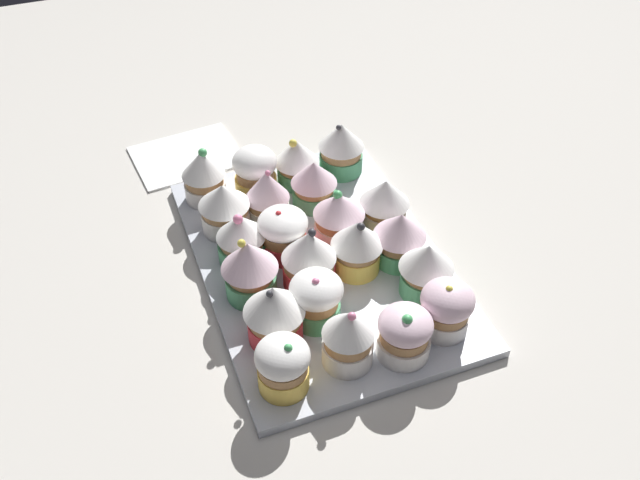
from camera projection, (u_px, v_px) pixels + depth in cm
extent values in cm
cube|color=beige|center=(320.00, 274.00, 87.41)|extent=(180.00, 180.00, 3.00)
cube|color=silver|center=(320.00, 262.00, 85.97)|extent=(40.81, 28.21, 1.20)
cylinder|color=white|center=(206.00, 191.00, 93.10)|extent=(5.43, 5.43, 2.50)
cylinder|color=#AD7F51|center=(204.00, 179.00, 91.76)|extent=(4.98, 4.98, 1.43)
cone|color=white|center=(202.00, 164.00, 90.09)|extent=(5.66, 5.66, 3.48)
sphere|color=#4CB266|center=(203.00, 153.00, 89.19)|extent=(1.15, 1.15, 1.15)
cylinder|color=white|center=(226.00, 220.00, 88.57)|extent=(6.09, 6.09, 2.80)
cylinder|color=#AD7F51|center=(225.00, 208.00, 87.24)|extent=(5.81, 5.81, 1.11)
cone|color=white|center=(223.00, 195.00, 85.84)|extent=(6.41, 6.41, 3.02)
cylinder|color=#4C9E6B|center=(243.00, 251.00, 84.64)|extent=(5.85, 5.85, 2.53)
cylinder|color=#AD7F51|center=(242.00, 240.00, 83.38)|extent=(5.19, 5.19, 1.16)
cone|color=white|center=(240.00, 226.00, 81.91)|extent=(5.94, 5.94, 3.16)
sphere|color=pink|center=(238.00, 219.00, 80.69)|extent=(1.17, 1.17, 1.17)
cylinder|color=#4C9E6B|center=(251.00, 285.00, 80.34)|extent=(5.86, 5.86, 2.79)
cylinder|color=#AD7F51|center=(250.00, 272.00, 78.90)|extent=(5.16, 5.16, 1.43)
cone|color=silver|center=(249.00, 256.00, 77.17)|extent=(6.46, 6.46, 3.66)
sphere|color=#EAD64C|center=(241.00, 243.00, 76.20)|extent=(0.94, 0.94, 0.94)
cylinder|color=#D1333D|center=(275.00, 329.00, 75.66)|extent=(5.94, 5.94, 2.74)
cylinder|color=#AD7F51|center=(275.00, 316.00, 74.23)|extent=(5.67, 5.67, 1.45)
cone|color=white|center=(273.00, 300.00, 72.51)|extent=(6.63, 6.63, 3.61)
sphere|color=#333338|center=(270.00, 294.00, 70.82)|extent=(0.76, 0.76, 0.76)
cylinder|color=#EFC651|center=(284.00, 377.00, 71.12)|extent=(5.23, 5.23, 2.61)
cylinder|color=#AD7F51|center=(283.00, 366.00, 69.87)|extent=(4.99, 4.99, 1.06)
ellipsoid|color=white|center=(282.00, 356.00, 68.78)|extent=(5.58, 5.58, 3.57)
sphere|color=#4CB266|center=(288.00, 348.00, 67.42)|extent=(0.88, 0.88, 0.88)
cylinder|color=#EFC651|center=(256.00, 184.00, 94.28)|extent=(5.60, 5.60, 2.29)
cylinder|color=#AD7F51|center=(255.00, 174.00, 93.06)|extent=(5.03, 5.03, 1.29)
ellipsoid|color=white|center=(254.00, 162.00, 91.79)|extent=(5.88, 5.88, 4.05)
cylinder|color=white|center=(268.00, 212.00, 90.06)|extent=(5.37, 5.37, 2.36)
cylinder|color=#AD7F51|center=(268.00, 201.00, 88.85)|extent=(5.10, 5.10, 1.20)
cone|color=silver|center=(267.00, 185.00, 87.09)|extent=(5.60, 5.60, 3.95)
sphere|color=pink|center=(268.00, 173.00, 85.84)|extent=(0.71, 0.71, 0.71)
cylinder|color=#D1333D|center=(284.00, 245.00, 85.49)|extent=(5.71, 5.71, 2.39)
cylinder|color=#AD7F51|center=(283.00, 234.00, 84.20)|extent=(5.35, 5.35, 1.40)
ellipsoid|color=white|center=(283.00, 223.00, 83.07)|extent=(6.09, 6.09, 3.21)
sphere|color=red|center=(279.00, 214.00, 82.06)|extent=(0.73, 0.73, 0.73)
cylinder|color=#D1333D|center=(309.00, 274.00, 81.71)|extent=(6.12, 6.12, 2.67)
cylinder|color=#AD7F51|center=(309.00, 262.00, 80.35)|extent=(5.86, 5.86, 1.33)
cone|color=white|center=(309.00, 246.00, 78.62)|extent=(6.32, 6.32, 3.74)
sphere|color=#333338|center=(312.00, 233.00, 77.64)|extent=(0.96, 0.96, 0.96)
cylinder|color=#4C9E6B|center=(316.00, 311.00, 77.66)|extent=(5.33, 5.33, 2.47)
cylinder|color=#AD7F51|center=(316.00, 300.00, 76.36)|extent=(4.81, 4.81, 1.33)
ellipsoid|color=white|center=(316.00, 289.00, 75.22)|extent=(5.92, 5.92, 3.38)
sphere|color=pink|center=(316.00, 282.00, 73.86)|extent=(0.86, 0.86, 0.86)
cylinder|color=white|center=(347.00, 352.00, 73.40)|extent=(5.40, 5.40, 2.74)
cylinder|color=#AD7F51|center=(348.00, 338.00, 71.93)|extent=(4.96, 4.96, 1.56)
cone|color=white|center=(349.00, 323.00, 70.32)|extent=(5.46, 5.46, 3.18)
sphere|color=pink|center=(352.00, 316.00, 69.09)|extent=(0.88, 0.88, 0.88)
cylinder|color=#4C9E6B|center=(297.00, 175.00, 95.74)|extent=(5.44, 5.44, 2.31)
cylinder|color=#AD7F51|center=(297.00, 165.00, 94.60)|extent=(4.91, 4.91, 1.02)
cone|color=white|center=(297.00, 152.00, 93.08)|extent=(6.03, 6.03, 3.45)
sphere|color=#EAD64C|center=(293.00, 143.00, 91.77)|extent=(1.07, 1.07, 1.07)
cylinder|color=#4C9E6B|center=(314.00, 196.00, 92.46)|extent=(5.71, 5.71, 2.24)
cylinder|color=#AD7F51|center=(314.00, 186.00, 91.32)|extent=(5.12, 5.12, 1.12)
cone|color=silver|center=(314.00, 173.00, 89.83)|extent=(6.01, 6.01, 3.25)
cylinder|color=white|center=(339.00, 229.00, 87.69)|extent=(6.14, 6.14, 2.30)
cylinder|color=#AD7F51|center=(339.00, 218.00, 86.44)|extent=(5.80, 5.80, 1.38)
cone|color=silver|center=(339.00, 204.00, 84.96)|extent=(6.41, 6.41, 2.95)
sphere|color=#4CB266|center=(338.00, 195.00, 84.24)|extent=(1.13, 1.13, 1.13)
cylinder|color=#EFC651|center=(356.00, 260.00, 83.36)|extent=(5.63, 5.63, 2.76)
cylinder|color=#AD7F51|center=(357.00, 248.00, 82.05)|extent=(5.39, 5.39, 1.07)
cone|color=white|center=(357.00, 234.00, 80.52)|extent=(6.18, 6.18, 3.42)
sphere|color=#333338|center=(361.00, 227.00, 79.10)|extent=(0.94, 0.94, 0.94)
cylinder|color=white|center=(403.00, 345.00, 74.35)|extent=(5.71, 5.71, 2.25)
cylinder|color=#AD7F51|center=(404.00, 334.00, 73.16)|extent=(5.11, 5.11, 1.23)
ellipsoid|color=silver|center=(406.00, 325.00, 72.08)|extent=(5.78, 5.78, 3.23)
sphere|color=#4CB266|center=(407.00, 320.00, 70.65)|extent=(1.16, 1.16, 1.16)
cylinder|color=#4C9E6B|center=(341.00, 162.00, 97.57)|extent=(5.94, 5.94, 2.64)
cylinder|color=#AD7F51|center=(341.00, 151.00, 96.21)|extent=(5.54, 5.54, 1.35)
cone|color=white|center=(342.00, 136.00, 94.55)|extent=(6.26, 6.26, 3.50)
sphere|color=#333338|center=(339.00, 128.00, 93.07)|extent=(0.73, 0.73, 0.73)
cylinder|color=white|center=(383.00, 217.00, 89.20)|extent=(5.74, 5.74, 2.48)
cylinder|color=#AD7F51|center=(384.00, 206.00, 87.96)|extent=(5.17, 5.17, 1.15)
cone|color=white|center=(385.00, 192.00, 86.39)|extent=(6.29, 6.29, 3.46)
cylinder|color=#4C9E6B|center=(398.00, 252.00, 84.61)|extent=(5.75, 5.75, 2.45)
cylinder|color=#AD7F51|center=(399.00, 240.00, 83.28)|extent=(5.22, 5.22, 1.46)
cone|color=silver|center=(401.00, 225.00, 81.70)|extent=(6.33, 6.33, 3.18)
cylinder|color=#4C9E6B|center=(424.00, 283.00, 80.65)|extent=(5.63, 5.63, 2.73)
cylinder|color=#AD7F51|center=(426.00, 271.00, 79.32)|extent=(5.08, 5.08, 1.17)
cone|color=white|center=(428.00, 257.00, 77.80)|extent=(6.30, 6.30, 3.30)
cylinder|color=white|center=(444.00, 321.00, 76.71)|extent=(5.29, 5.29, 2.36)
cylinder|color=#AD7F51|center=(446.00, 310.00, 75.53)|extent=(4.98, 4.98, 1.09)
ellipsoid|color=silver|center=(448.00, 300.00, 74.38)|extent=(5.85, 5.85, 3.80)
sphere|color=#EAD64C|center=(449.00, 289.00, 73.09)|extent=(0.80, 0.80, 0.80)
cube|color=white|center=(187.00, 155.00, 102.60)|extent=(12.92, 15.96, 0.60)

